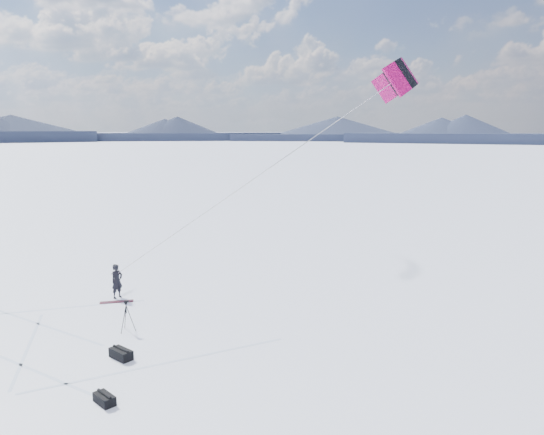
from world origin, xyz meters
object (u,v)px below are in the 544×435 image
Objects in this scene: tripod at (126,311)px; snowboard at (117,302)px; gear_bag_b at (104,399)px; snowkiter at (118,298)px; gear_bag_a at (121,354)px.

snowboard is at bearing 110.31° from tripod.
gear_bag_b is (6.80, -6.91, 0.14)m from snowboard.
snowkiter is at bearing 148.97° from gear_bag_b.
gear_bag_b is at bearing -130.22° from snowkiter.
tripod is at bearing -123.42° from snowkiter.
snowboard is 4.00m from tripod.
snowboard is at bearing 147.74° from gear_bag_a.
tripod is (3.57, -2.88, 0.83)m from snowkiter.
gear_bag_b is at bearing -88.85° from snowboard.
snowkiter reaches higher than gear_bag_a.
gear_bag_b reaches higher than snowboard.
snowboard is 1.82× the size of gear_bag_b.
snowkiter is at bearing 108.71° from tripod.
tripod is 1.52× the size of gear_bag_b.
tripod reaches higher than gear_bag_a.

